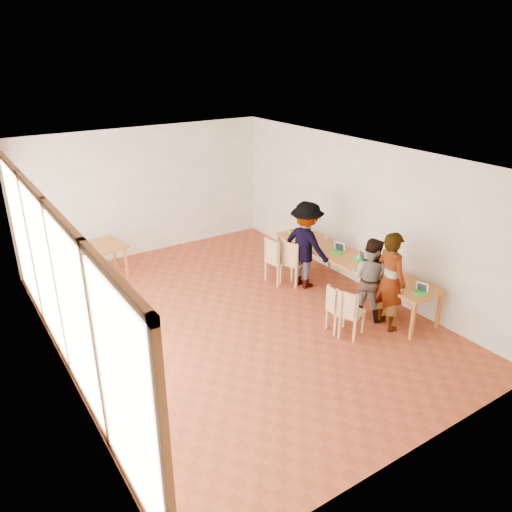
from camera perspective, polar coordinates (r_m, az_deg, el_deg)
The scene contains 25 objects.
ground at distance 9.31m, azimuth -2.43°, elevation -7.20°, with size 8.00×8.00×0.00m, color #9F4526.
wall_back at distance 12.09m, azimuth -12.47°, elevation 7.21°, with size 6.00×0.10×3.00m, color white.
wall_front at distance 5.95m, azimuth 18.01°, elevation -10.53°, with size 6.00×0.10×3.00m, color white.
wall_right at distance 10.41m, azimuth 11.76°, elevation 4.73°, with size 0.10×8.00×3.00m, color white.
window_wall at distance 7.70m, azimuth -21.85°, elevation -3.12°, with size 0.10×8.00×3.00m, color white.
ceiling at distance 8.22m, azimuth -2.78°, elevation 11.33°, with size 6.00×8.00×0.04m, color white.
communal_table at distance 10.14m, azimuth 10.65°, elevation -0.50°, with size 0.80×4.00×0.75m.
side_table at distance 11.14m, azimuth -17.33°, elevation 0.81°, with size 0.90×0.90×0.75m.
chair_near at distance 8.64m, azimuth 10.49°, elevation -5.92°, with size 0.55×0.55×0.48m.
chair_mid at distance 8.75m, azimuth 9.36°, elevation -5.58°, with size 0.42×0.42×0.46m.
chair_far at distance 10.43m, azimuth 2.26°, elevation 0.01°, with size 0.50×0.50×0.53m.
chair_empty at distance 10.36m, azimuth 4.09°, elevation -0.22°, with size 0.57×0.57×0.52m.
chair_spare at distance 9.83m, azimuth -20.45°, elevation -2.97°, with size 0.65×0.65×0.53m.
person_near at distance 8.97m, azimuth 15.10°, elevation -2.76°, with size 0.66×0.43×1.80m, color gray.
person_mid at distance 9.30m, azimuth 12.88°, elevation -2.47°, with size 0.75×0.58×1.54m, color gray.
person_far at distance 10.22m, azimuth 5.74°, elevation 1.26°, with size 1.18×0.68×1.83m, color gray.
laptop_near at distance 9.02m, azimuth 18.34°, elevation -3.72°, with size 0.25×0.27×0.19m.
laptop_mid at distance 10.09m, azimuth 11.88°, elevation -0.10°, with size 0.26×0.28×0.21m.
laptop_far at distance 10.37m, azimuth 9.42°, elevation 0.75°, with size 0.29×0.30×0.21m.
yellow_mug at distance 11.22m, azimuth 4.01°, elevation 2.73°, with size 0.14×0.14×0.11m, color #CECE1B.
green_bottle at distance 11.26m, azimuth 6.16°, elevation 3.20°, with size 0.07×0.07×0.28m, color #1A6C20.
clear_glass at distance 10.99m, azimuth 8.03°, elevation 2.06°, with size 0.07×0.07×0.09m, color silver.
condiment_cup at distance 10.10m, azimuth 11.63°, elevation -0.21°, with size 0.08×0.08×0.06m, color white.
pink_phone at distance 9.36m, azimuth 16.54°, elevation -2.79°, with size 0.05×0.10×0.01m, color #E450A2.
black_pouch at distance 11.17m, azimuth 4.50°, elevation 2.57°, with size 0.16×0.26×0.09m, color black.
Camera 1 is at (-4.10, -6.93, 4.67)m, focal length 35.00 mm.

